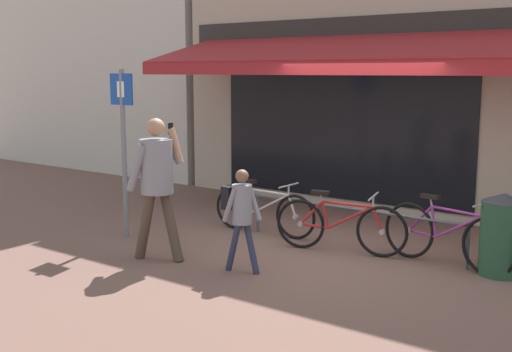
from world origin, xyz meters
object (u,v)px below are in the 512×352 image
bicycle_silver (263,210)px  pedestrian_child (240,207)px  litter_bin (502,234)px  bicycle_purple (447,236)px  parking_sign (123,136)px  bicycle_red (340,226)px  pedestrian_adult (157,174)px

bicycle_silver → pedestrian_child: 1.90m
litter_bin → bicycle_silver: bearing=-178.6°
bicycle_purple → parking_sign: parking_sign is taller
parking_sign → bicycle_red: bearing=21.1°
bicycle_silver → bicycle_red: 1.43m
bicycle_red → pedestrian_child: pedestrian_child is taller
litter_bin → parking_sign: (-4.89, -1.42, 0.99)m
bicycle_red → bicycle_purple: size_ratio=0.97×
bicycle_purple → pedestrian_child: pedestrian_child is taller
bicycle_purple → pedestrian_adult: bearing=-138.5°
pedestrian_adult → pedestrian_child: (1.14, 0.24, -0.32)m
bicycle_purple → pedestrian_child: (-1.92, -1.68, 0.40)m
bicycle_red → litter_bin: 2.02m
bicycle_purple → pedestrian_adult: 3.68m
pedestrian_child → pedestrian_adult: bearing=-161.1°
pedestrian_adult → pedestrian_child: 1.21m
bicycle_silver → bicycle_purple: size_ratio=0.97×
pedestrian_child → litter_bin: size_ratio=1.28×
bicycle_silver → litter_bin: litter_bin is taller
pedestrian_adult → litter_bin: 4.23m
pedestrian_adult → litter_bin: pedestrian_adult is taller
bicycle_purple → pedestrian_adult: pedestrian_adult is taller
bicycle_red → pedestrian_child: bearing=-124.7°
pedestrian_adult → pedestrian_child: size_ratio=1.46×
pedestrian_child → litter_bin: (2.56, 1.72, -0.29)m
bicycle_purple → pedestrian_child: 2.59m
bicycle_purple → parking_sign: 4.61m
bicycle_red → parking_sign: size_ratio=0.73×
bicycle_red → litter_bin: litter_bin is taller
bicycle_red → pedestrian_adult: (-1.70, -1.66, 0.74)m
bicycle_purple → parking_sign: size_ratio=0.75×
bicycle_silver → pedestrian_child: pedestrian_child is taller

